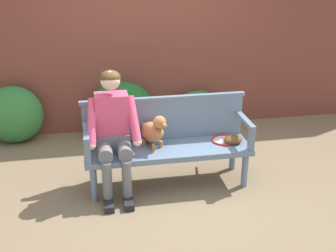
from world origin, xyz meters
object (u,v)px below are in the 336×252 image
Objects in this scene: baseball_glove at (233,139)px; dog_on_bench at (154,131)px; person_seated at (113,129)px; tennis_racket at (224,139)px; garden_bench at (168,152)px.

dog_on_bench is at bearing 158.61° from baseball_glove.
baseball_glove is (1.31, -0.01, -0.23)m from person_seated.
baseball_glove is (0.87, -0.06, -0.15)m from dog_on_bench.
tennis_racket is at bearing 4.53° from person_seated.
baseball_glove is (0.07, -0.11, 0.04)m from tennis_racket.
person_seated is at bearing 161.89° from baseball_glove.
garden_bench is 1.36× the size of person_seated.
person_seated is at bearing -178.32° from garden_bench.
dog_on_bench is 0.67× the size of tennis_racket.
garden_bench is at bearing 160.22° from baseball_glove.
tennis_racket reaches higher than garden_bench.
person_seated is 5.99× the size of baseball_glove.
garden_bench is at bearing -172.98° from tennis_racket.
dog_on_bench is (0.43, 0.05, -0.08)m from person_seated.
baseball_glove reaches higher than garden_bench.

